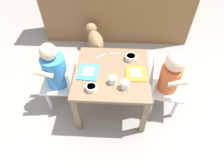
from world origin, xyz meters
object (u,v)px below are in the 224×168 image
cereal_bowl_left_side (91,88)px  spoon_by_right_tray (100,56)px  food_tray_right (136,74)px  water_cup_right (113,81)px  spoon_by_left_tray (114,53)px  dining_table (112,77)px  seated_child_right (169,76)px  food_tray_left (88,72)px  veggie_bowl_far (131,57)px  seated_child_left (56,71)px  water_cup_left (125,85)px  dog (95,39)px

cereal_bowl_left_side → spoon_by_right_tray: size_ratio=0.93×
food_tray_right → water_cup_right: (-0.17, -0.10, 0.02)m
spoon_by_left_tray → spoon_by_right_tray: 0.13m
dining_table → seated_child_right: 0.46m
food_tray_left → cereal_bowl_left_side: cereal_bowl_left_side is taller
veggie_bowl_far → spoon_by_right_tray: 0.27m
seated_child_left → spoon_by_right_tray: bearing=25.4°
food_tray_left → spoon_by_right_tray: bearing=69.5°
veggie_bowl_far → spoon_by_left_tray: (-0.15, 0.07, -0.02)m
seated_child_left → spoon_by_left_tray: bearing=24.3°
water_cup_left → veggie_bowl_far: size_ratio=0.69×
food_tray_left → veggie_bowl_far: size_ratio=2.05×
food_tray_right → food_tray_left: bearing=-180.0°
seated_child_left → food_tray_right: seated_child_left is taller
seated_child_right → water_cup_left: size_ratio=9.86×
seated_child_right → water_cup_right: 0.47m
seated_child_left → spoon_by_right_tray: (0.35, 0.16, 0.03)m
dining_table → seated_child_right: (0.46, 0.00, 0.04)m
seated_child_right → cereal_bowl_left_side: bearing=-161.7°
water_cup_left → spoon_by_right_tray: size_ratio=0.75×
food_tray_left → spoon_by_left_tray: size_ratio=1.91×
dining_table → water_cup_right: size_ratio=10.29×
water_cup_left → veggie_bowl_far: bearing=81.7°
water_cup_right → spoon_by_right_tray: bearing=112.9°
food_tray_right → water_cup_right: size_ratio=3.04×
seated_child_left → food_tray_right: (0.65, -0.03, 0.03)m
food_tray_right → spoon_by_right_tray: bearing=146.8°
water_cup_right → seated_child_left: bearing=164.2°
dining_table → spoon_by_left_tray: (0.01, 0.22, 0.07)m
food_tray_right → water_cup_left: water_cup_left is taller
dog → cereal_bowl_left_side: cereal_bowl_left_side is taller
dog → water_cup_right: bearing=-73.8°
water_cup_right → veggie_bowl_far: bearing=63.3°
dog → cereal_bowl_left_side: 0.97m
water_cup_left → water_cup_right: bearing=154.3°
dining_table → dog: bearing=107.8°
spoon_by_right_tray → seated_child_right: bearing=-16.9°
dining_table → water_cup_right: bearing=-84.1°
seated_child_left → food_tray_left: bearing=-6.8°
seated_child_left → dog: (0.22, 0.72, -0.19)m
dining_table → water_cup_left: (0.10, -0.16, 0.09)m
food_tray_left → seated_child_left: bearing=173.2°
food_tray_right → water_cup_right: water_cup_right is taller
veggie_bowl_far → food_tray_right: bearing=-78.3°
food_tray_left → dog: bearing=93.8°
spoon_by_right_tray → dog: bearing=102.4°
dog → cereal_bowl_left_side: bearing=-84.1°
water_cup_right → spoon_by_left_tray: (-0.01, 0.34, -0.02)m
seated_child_left → cereal_bowl_left_side: bearing=-33.2°
water_cup_right → spoon_by_left_tray: 0.34m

